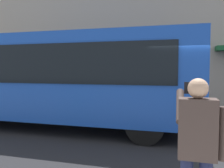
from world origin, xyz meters
TOP-DOWN VIEW (x-y plane):
  - ground_plane at (0.00, 0.00)m, footprint 60.00×60.00m
  - red_bus at (4.38, -0.10)m, footprint 9.05×2.54m
  - pedestrian_photographer at (0.36, 4.28)m, footprint 0.53×0.52m

SIDE VIEW (x-z plane):
  - ground_plane at x=0.00m, z-range 0.00..0.00m
  - pedestrian_photographer at x=0.36m, z-range 0.29..1.99m
  - red_bus at x=4.38m, z-range 0.14..3.22m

